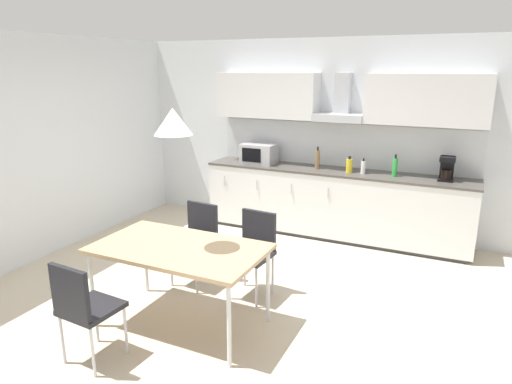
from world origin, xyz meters
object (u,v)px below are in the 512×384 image
pendant_lamp (173,122)px  dining_table (179,251)px  bottle_green (395,167)px  chair_far_left (197,235)px  microwave (259,153)px  chair_near_left (82,303)px  chair_far_right (254,245)px  bottle_yellow (349,166)px  bottle_white (363,167)px  bottle_brown (317,159)px  coffee_maker (447,168)px

pendant_lamp → dining_table: bearing=0.0°
bottle_green → chair_far_left: bearing=-131.5°
microwave → chair_near_left: bearing=-87.3°
chair_far_left → chair_far_right: same height
microwave → dining_table: bearing=-79.6°
dining_table → chair_far_right: bearing=67.0°
chair_near_left → bottle_yellow: bearing=71.9°
chair_far_right → chair_far_left: bearing=-180.0°
bottle_yellow → chair_near_left: size_ratio=0.25×
chair_near_left → chair_far_right: (0.69, 1.63, 0.00)m
chair_far_left → microwave: bearing=95.3°
pendant_lamp → bottle_white: bearing=69.9°
chair_near_left → bottle_white: bearing=69.3°
bottle_green → pendant_lamp: bearing=-116.8°
bottle_yellow → dining_table: bottle_yellow is taller
microwave → chair_near_left: 3.65m
bottle_brown → chair_near_left: 3.71m
bottle_brown → bottle_yellow: (0.45, -0.05, -0.04)m
chair_far_right → pendant_lamp: 1.59m
bottle_brown → pendant_lamp: bearing=-97.5°
bottle_brown → bottle_yellow: bottle_brown is taller
dining_table → chair_far_right: (0.35, 0.81, -0.18)m
bottle_yellow → pendant_lamp: size_ratio=0.68×
bottle_yellow → chair_near_left: 3.77m
bottle_green → dining_table: bearing=-116.8°
bottle_green → pendant_lamp: 3.20m
chair_near_left → dining_table: bearing=67.1°
coffee_maker → dining_table: 3.48m
bottle_white → pendant_lamp: (-1.00, -2.75, 0.83)m
chair_near_left → chair_far_left: bearing=89.5°
bottle_green → chair_near_left: 4.02m
bottle_brown → chair_far_left: bottle_brown is taller
microwave → bottle_white: 1.52m
dining_table → chair_near_left: (-0.34, -0.81, -0.18)m
chair_near_left → chair_far_right: bearing=67.0°
bottle_white → bottle_brown: bearing=175.9°
bottle_brown → bottle_white: (0.63, -0.05, -0.04)m
bottle_brown → bottle_white: bottle_brown is taller
chair_near_left → pendant_lamp: 1.59m
microwave → bottle_yellow: size_ratio=2.20×
chair_far_left → pendant_lamp: (0.33, -0.81, 1.32)m
bottle_green → chair_near_left: bottle_green is taller
coffee_maker → chair_far_left: 3.13m
bottle_yellow → bottle_brown: bearing=173.6°
bottle_brown → bottle_white: 0.64m
dining_table → bottle_green: bearing=63.2°
bottle_green → microwave: bearing=179.2°
microwave → chair_far_right: size_ratio=0.55×
chair_far_left → coffee_maker: bearing=40.7°
chair_far_left → pendant_lamp: size_ratio=2.72×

